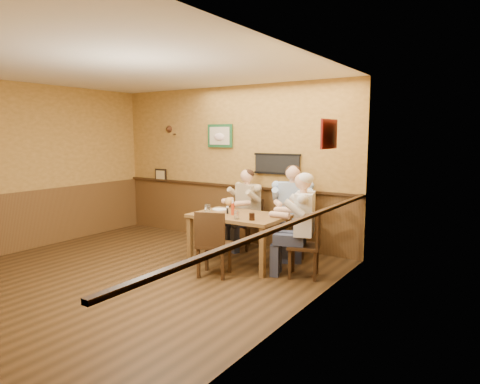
# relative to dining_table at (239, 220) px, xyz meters

# --- Properties ---
(room) EXTENTS (5.02, 5.03, 2.81)m
(room) POSITION_rel_dining_table_xyz_m (-0.80, -1.20, 1.03)
(room) COLOR black
(room) RESTS_ON ground
(dining_table) EXTENTS (1.40, 0.90, 0.75)m
(dining_table) POSITION_rel_dining_table_xyz_m (0.00, 0.00, 0.00)
(dining_table) COLOR brown
(dining_table) RESTS_ON ground
(chair_back_left) EXTENTS (0.49, 0.49, 0.86)m
(chair_back_left) POSITION_rel_dining_table_xyz_m (-0.34, 0.79, -0.23)
(chair_back_left) COLOR #392412
(chair_back_left) RESTS_ON ground
(chair_back_right) EXTENTS (0.56, 0.56, 0.92)m
(chair_back_right) POSITION_rel_dining_table_xyz_m (0.51, 0.78, -0.20)
(chair_back_right) COLOR #392412
(chair_back_right) RESTS_ON ground
(chair_right_end) EXTENTS (0.52, 0.52, 0.90)m
(chair_right_end) POSITION_rel_dining_table_xyz_m (1.10, -0.05, -0.21)
(chair_right_end) COLOR #392412
(chair_right_end) RESTS_ON ground
(chair_near_side) EXTENTS (0.54, 0.54, 0.92)m
(chair_near_side) POSITION_rel_dining_table_xyz_m (0.03, -0.68, -0.20)
(chair_near_side) COLOR #392412
(chair_near_side) RESTS_ON ground
(diner_tan_shirt) EXTENTS (0.70, 0.70, 1.22)m
(diner_tan_shirt) POSITION_rel_dining_table_xyz_m (-0.34, 0.79, -0.05)
(diner_tan_shirt) COLOR tan
(diner_tan_shirt) RESTS_ON ground
(diner_blue_polo) EXTENTS (0.80, 0.80, 1.32)m
(diner_blue_polo) POSITION_rel_dining_table_xyz_m (0.51, 0.78, 0.00)
(diner_blue_polo) COLOR #90ADD8
(diner_blue_polo) RESTS_ON ground
(diner_white_elder) EXTENTS (0.75, 0.75, 1.29)m
(diner_white_elder) POSITION_rel_dining_table_xyz_m (1.10, -0.05, -0.01)
(diner_white_elder) COLOR silver
(diner_white_elder) RESTS_ON ground
(water_glass_left) EXTENTS (0.11, 0.11, 0.13)m
(water_glass_left) POSITION_rel_dining_table_xyz_m (-0.47, -0.16, 0.16)
(water_glass_left) COLOR white
(water_glass_left) RESTS_ON dining_table
(water_glass_mid) EXTENTS (0.10, 0.10, 0.11)m
(water_glass_mid) POSITION_rel_dining_table_xyz_m (0.16, -0.31, 0.15)
(water_glass_mid) COLOR white
(water_glass_mid) RESTS_ON dining_table
(cola_tumbler) EXTENTS (0.11, 0.11, 0.11)m
(cola_tumbler) POSITION_rel_dining_table_xyz_m (0.39, -0.27, 0.14)
(cola_tumbler) COLOR black
(cola_tumbler) RESTS_ON dining_table
(hot_sauce_bottle) EXTENTS (0.06, 0.06, 0.20)m
(hot_sauce_bottle) POSITION_rel_dining_table_xyz_m (-0.06, -0.09, 0.19)
(hot_sauce_bottle) COLOR #BB3513
(hot_sauce_bottle) RESTS_ON dining_table
(salt_shaker) EXTENTS (0.04, 0.04, 0.10)m
(salt_shaker) POSITION_rel_dining_table_xyz_m (-0.23, 0.02, 0.14)
(salt_shaker) COLOR white
(salt_shaker) RESTS_ON dining_table
(pepper_shaker) EXTENTS (0.04, 0.04, 0.08)m
(pepper_shaker) POSITION_rel_dining_table_xyz_m (-0.18, -0.05, 0.13)
(pepper_shaker) COLOR black
(pepper_shaker) RESTS_ON dining_table
(plate_far_left) EXTENTS (0.27, 0.27, 0.02)m
(plate_far_left) POSITION_rel_dining_table_xyz_m (-0.48, 0.16, 0.10)
(plate_far_left) COLOR white
(plate_far_left) RESTS_ON dining_table
(plate_far_right) EXTENTS (0.31, 0.31, 0.02)m
(plate_far_right) POSITION_rel_dining_table_xyz_m (0.55, 0.25, 0.10)
(plate_far_right) COLOR white
(plate_far_right) RESTS_ON dining_table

